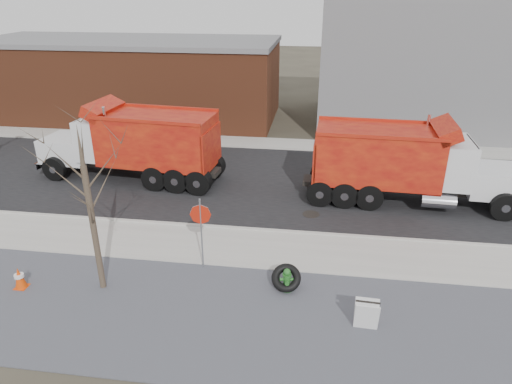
# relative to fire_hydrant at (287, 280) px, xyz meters

# --- Properties ---
(ground) EXTENTS (120.00, 120.00, 0.00)m
(ground) POSITION_rel_fire_hydrant_xyz_m (-2.40, 1.96, -0.35)
(ground) COLOR #383328
(ground) RESTS_ON ground
(gravel_verge) EXTENTS (60.00, 5.00, 0.03)m
(gravel_verge) POSITION_rel_fire_hydrant_xyz_m (-2.40, -1.54, -0.34)
(gravel_verge) COLOR slate
(gravel_verge) RESTS_ON ground
(sidewalk) EXTENTS (60.00, 2.50, 0.06)m
(sidewalk) POSITION_rel_fire_hydrant_xyz_m (-2.40, 2.21, -0.32)
(sidewalk) COLOR #9E9B93
(sidewalk) RESTS_ON ground
(curb) EXTENTS (60.00, 0.15, 0.11)m
(curb) POSITION_rel_fire_hydrant_xyz_m (-2.40, 3.51, -0.30)
(curb) COLOR #9E9B93
(curb) RESTS_ON ground
(road) EXTENTS (60.00, 9.40, 0.02)m
(road) POSITION_rel_fire_hydrant_xyz_m (-2.40, 8.26, -0.34)
(road) COLOR black
(road) RESTS_ON ground
(far_sidewalk) EXTENTS (60.00, 2.00, 0.06)m
(far_sidewalk) POSITION_rel_fire_hydrant_xyz_m (-2.40, 13.96, -0.32)
(far_sidewalk) COLOR #9E9B93
(far_sidewalk) RESTS_ON ground
(building_grey) EXTENTS (12.00, 10.00, 8.00)m
(building_grey) POSITION_rel_fire_hydrant_xyz_m (6.60, 19.96, 3.65)
(building_grey) COLOR slate
(building_grey) RESTS_ON ground
(building_brick) EXTENTS (20.20, 8.20, 5.30)m
(building_brick) POSITION_rel_fire_hydrant_xyz_m (-12.40, 18.96, 2.30)
(building_brick) COLOR brown
(building_brick) RESTS_ON ground
(bare_tree) EXTENTS (3.20, 3.20, 5.20)m
(bare_tree) POSITION_rel_fire_hydrant_xyz_m (-5.60, -0.64, 2.95)
(bare_tree) COLOR #382D23
(bare_tree) RESTS_ON ground
(fire_hydrant) EXTENTS (0.43, 0.42, 0.77)m
(fire_hydrant) POSITION_rel_fire_hydrant_xyz_m (0.00, 0.00, 0.00)
(fire_hydrant) COLOR #2B732C
(fire_hydrant) RESTS_ON ground
(truck_tire) EXTENTS (0.90, 0.84, 0.78)m
(truck_tire) POSITION_rel_fire_hydrant_xyz_m (-0.02, 0.06, 0.05)
(truck_tire) COLOR black
(truck_tire) RESTS_ON ground
(stop_sign) EXTENTS (0.68, 0.08, 2.49)m
(stop_sign) POSITION_rel_fire_hydrant_xyz_m (-2.82, 0.86, 1.37)
(stop_sign) COLOR gray
(stop_sign) RESTS_ON ground
(sandwich_board) EXTENTS (0.65, 0.43, 0.88)m
(sandwich_board) POSITION_rel_fire_hydrant_xyz_m (2.24, -1.43, 0.12)
(sandwich_board) COLOR silver
(sandwich_board) RESTS_ON ground
(traffic_cone_far) EXTENTS (0.37, 0.37, 0.72)m
(traffic_cone_far) POSITION_rel_fire_hydrant_xyz_m (-8.08, -1.01, 0.01)
(traffic_cone_far) COLOR #DB3D06
(traffic_cone_far) RESTS_ON ground
(dump_truck_red_a) EXTENTS (8.95, 2.78, 3.59)m
(dump_truck_red_a) POSITION_rel_fire_hydrant_xyz_m (4.33, 6.97, 1.48)
(dump_truck_red_a) COLOR black
(dump_truck_red_a) RESTS_ON ground
(dump_truck_red_b) EXTENTS (8.80, 3.28, 3.67)m
(dump_truck_red_b) POSITION_rel_fire_hydrant_xyz_m (-7.70, 7.82, 1.52)
(dump_truck_red_b) COLOR black
(dump_truck_red_b) RESTS_ON ground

